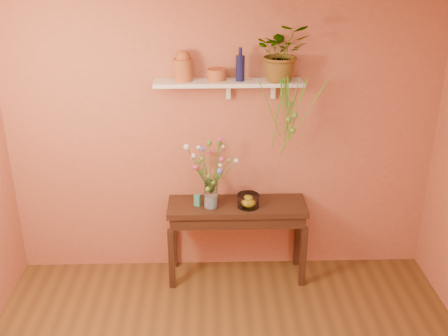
{
  "coord_description": "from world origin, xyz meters",
  "views": [
    {
      "loc": [
        -0.12,
        -2.7,
        3.07
      ],
      "look_at": [
        0.0,
        1.55,
        1.25
      ],
      "focal_mm": 43.04,
      "sensor_mm": 36.0,
      "label": 1
    }
  ],
  "objects_px": {
    "blue_bottle": "(240,67)",
    "glass_vase": "(211,196)",
    "terracotta_jug": "(183,66)",
    "bouquet": "(209,164)",
    "glass_bowl": "(248,201)",
    "sideboard": "(237,215)",
    "spider_plant": "(282,52)"
  },
  "relations": [
    {
      "from": "blue_bottle",
      "to": "glass_vase",
      "type": "distance_m",
      "value": 1.2
    },
    {
      "from": "terracotta_jug",
      "to": "bouquet",
      "type": "bearing_deg",
      "value": -38.3
    },
    {
      "from": "glass_vase",
      "to": "terracotta_jug",
      "type": "bearing_deg",
      "value": 143.95
    },
    {
      "from": "bouquet",
      "to": "glass_bowl",
      "type": "relative_size",
      "value": 2.71
    },
    {
      "from": "sideboard",
      "to": "bouquet",
      "type": "xyz_separation_m",
      "value": [
        -0.26,
        -0.06,
        0.55
      ]
    },
    {
      "from": "terracotta_jug",
      "to": "glass_bowl",
      "type": "xyz_separation_m",
      "value": [
        0.57,
        -0.17,
        -1.22
      ]
    },
    {
      "from": "spider_plant",
      "to": "glass_bowl",
      "type": "relative_size",
      "value": 2.45
    },
    {
      "from": "spider_plant",
      "to": "glass_bowl",
      "type": "height_order",
      "value": "spider_plant"
    },
    {
      "from": "terracotta_jug",
      "to": "blue_bottle",
      "type": "bearing_deg",
      "value": -2.64
    },
    {
      "from": "bouquet",
      "to": "glass_vase",
      "type": "bearing_deg",
      "value": 17.14
    },
    {
      "from": "sideboard",
      "to": "blue_bottle",
      "type": "distance_m",
      "value": 1.39
    },
    {
      "from": "sideboard",
      "to": "spider_plant",
      "type": "bearing_deg",
      "value": 12.53
    },
    {
      "from": "bouquet",
      "to": "glass_bowl",
      "type": "height_order",
      "value": "bouquet"
    },
    {
      "from": "glass_vase",
      "to": "blue_bottle",
      "type": "bearing_deg",
      "value": 28.41
    },
    {
      "from": "glass_bowl",
      "to": "spider_plant",
      "type": "bearing_deg",
      "value": 26.21
    },
    {
      "from": "blue_bottle",
      "to": "sideboard",
      "type": "bearing_deg",
      "value": -101.85
    },
    {
      "from": "terracotta_jug",
      "to": "glass_vase",
      "type": "xyz_separation_m",
      "value": [
        0.23,
        -0.17,
        -1.17
      ]
    },
    {
      "from": "sideboard",
      "to": "bouquet",
      "type": "bearing_deg",
      "value": -167.63
    },
    {
      "from": "bouquet",
      "to": "spider_plant",
      "type": "bearing_deg",
      "value": 12.47
    },
    {
      "from": "sideboard",
      "to": "glass_bowl",
      "type": "height_order",
      "value": "glass_bowl"
    },
    {
      "from": "spider_plant",
      "to": "terracotta_jug",
      "type": "bearing_deg",
      "value": 177.99
    },
    {
      "from": "sideboard",
      "to": "terracotta_jug",
      "type": "xyz_separation_m",
      "value": [
        -0.47,
        0.11,
        1.39
      ]
    },
    {
      "from": "blue_bottle",
      "to": "glass_bowl",
      "type": "bearing_deg",
      "value": -60.62
    },
    {
      "from": "bouquet",
      "to": "blue_bottle",
      "type": "bearing_deg",
      "value": 27.93
    },
    {
      "from": "bouquet",
      "to": "glass_bowl",
      "type": "distance_m",
      "value": 0.52
    },
    {
      "from": "terracotta_jug",
      "to": "bouquet",
      "type": "relative_size",
      "value": 0.48
    },
    {
      "from": "sideboard",
      "to": "blue_bottle",
      "type": "xyz_separation_m",
      "value": [
        0.02,
        0.09,
        1.38
      ]
    },
    {
      "from": "terracotta_jug",
      "to": "spider_plant",
      "type": "bearing_deg",
      "value": -2.01
    },
    {
      "from": "terracotta_jug",
      "to": "glass_bowl",
      "type": "relative_size",
      "value": 1.31
    },
    {
      "from": "sideboard",
      "to": "glass_vase",
      "type": "bearing_deg",
      "value": -167.88
    },
    {
      "from": "terracotta_jug",
      "to": "sideboard",
      "type": "bearing_deg",
      "value": -13.43
    },
    {
      "from": "glass_vase",
      "to": "bouquet",
      "type": "height_order",
      "value": "bouquet"
    }
  ]
}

